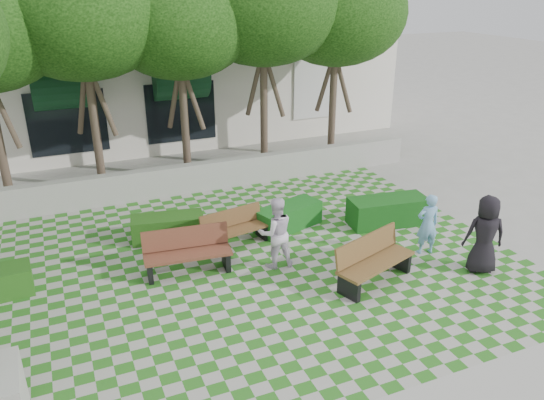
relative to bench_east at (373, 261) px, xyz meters
name	(u,v)px	position (x,y,z in m)	size (l,w,h in m)	color
ground	(278,287)	(-2.02, 0.60, -0.51)	(90.00, 90.00, 0.00)	gray
lawn	(261,265)	(-2.02, 1.60, -0.50)	(12.00, 12.00, 0.00)	#2B721E
retaining_wall	(199,177)	(-2.02, 6.80, -0.06)	(15.00, 0.36, 0.90)	#9E9B93
bench_east	(373,261)	(0.00, 0.00, 0.00)	(2.11, 1.27, 1.05)	brown
bench_mid	(235,229)	(-2.22, 2.86, -0.07)	(1.79, 0.88, 0.90)	brown
bench_west	(187,252)	(-3.65, 2.01, -0.01)	(2.02, 0.85, 1.03)	#5B2E1F
hedge_east	(388,211)	(2.03, 2.39, -0.14)	(2.12, 0.85, 0.74)	#124514
hedge_midright	(288,217)	(-0.58, 3.21, -0.18)	(1.85, 0.74, 0.65)	#15511A
hedge_midleft	(168,227)	(-3.70, 3.84, -0.19)	(1.82, 0.73, 0.64)	#1C4813
person_blue	(428,224)	(1.92, 0.62, 0.26)	(0.56, 0.37, 1.54)	#7AB2DF
person_dark	(485,235)	(2.53, -0.58, 0.42)	(0.90, 0.59, 1.84)	black
person_white	(276,233)	(-1.70, 1.48, 0.35)	(0.83, 0.65, 1.71)	silver
tree_row	(123,21)	(-3.89, 6.55, 4.67)	(17.70, 13.40, 7.41)	#47382B
building	(167,71)	(-1.09, 14.68, 2.01)	(18.00, 8.92, 5.15)	silver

